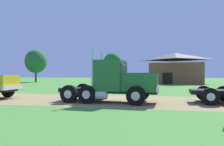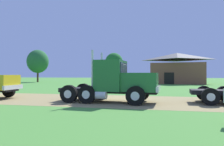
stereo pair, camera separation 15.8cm
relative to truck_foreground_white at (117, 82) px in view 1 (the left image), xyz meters
name	(u,v)px [view 1 (the left image)]	position (x,y,z in m)	size (l,w,h in m)	color
ground_plane	(110,100)	(-0.67, 0.93, -1.32)	(200.00, 200.00, 0.00)	#4A8B36
dirt_track	(110,100)	(-0.67, 0.93, -1.32)	(120.00, 6.89, 0.01)	#958352
truck_foreground_white	(117,82)	(0.00, 0.00, 0.00)	(6.76, 2.98, 3.39)	black
shed_building	(175,69)	(6.78, 30.47, 1.68)	(11.10, 9.06, 6.21)	brown
tree_left	(36,61)	(-25.22, 31.41, 3.64)	(5.07, 5.07, 7.76)	#513823
tree_mid	(112,63)	(-8.06, 38.94, 3.55)	(4.64, 4.64, 7.43)	#513823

